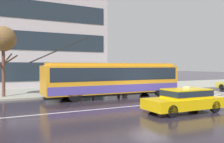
# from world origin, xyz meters

# --- Properties ---
(ground_plane) EXTENTS (160.00, 160.00, 0.00)m
(ground_plane) POSITION_xyz_m (0.00, 0.00, 0.00)
(ground_plane) COLOR #26202A
(sidewalk_slab) EXTENTS (80.00, 10.00, 0.14)m
(sidewalk_slab) POSITION_xyz_m (0.00, 9.83, 0.07)
(sidewalk_slab) COLOR gray
(sidewalk_slab) RESTS_ON ground_plane
(crosswalk_stripe_edge_near) EXTENTS (0.44, 4.40, 0.01)m
(crosswalk_stripe_edge_near) POSITION_xyz_m (5.93, 1.42, 0.00)
(crosswalk_stripe_edge_near) COLOR beige
(crosswalk_stripe_edge_near) RESTS_ON ground_plane
(crosswalk_stripe_inner_a) EXTENTS (0.44, 4.40, 0.01)m
(crosswalk_stripe_inner_a) POSITION_xyz_m (6.83, 1.42, 0.00)
(crosswalk_stripe_inner_a) COLOR beige
(crosswalk_stripe_inner_a) RESTS_ON ground_plane
(crosswalk_stripe_center) EXTENTS (0.44, 4.40, 0.01)m
(crosswalk_stripe_center) POSITION_xyz_m (7.73, 1.42, 0.00)
(crosswalk_stripe_center) COLOR beige
(crosswalk_stripe_center) RESTS_ON ground_plane
(crosswalk_stripe_inner_b) EXTENTS (0.44, 4.40, 0.01)m
(crosswalk_stripe_inner_b) POSITION_xyz_m (8.63, 1.42, 0.00)
(crosswalk_stripe_inner_b) COLOR beige
(crosswalk_stripe_inner_b) RESTS_ON ground_plane
(crosswalk_stripe_edge_far) EXTENTS (0.44, 4.40, 0.01)m
(crosswalk_stripe_edge_far) POSITION_xyz_m (9.53, 1.42, 0.00)
(crosswalk_stripe_edge_far) COLOR beige
(crosswalk_stripe_edge_far) RESTS_ON ground_plane
(lane_centre_line) EXTENTS (72.00, 0.14, 0.01)m
(lane_centre_line) POSITION_xyz_m (0.00, -1.20, 0.00)
(lane_centre_line) COLOR silver
(lane_centre_line) RESTS_ON ground_plane
(trolleybus) EXTENTS (12.06, 2.74, 4.71)m
(trolleybus) POSITION_xyz_m (-1.26, 3.23, 1.51)
(trolleybus) COLOR orange
(trolleybus) RESTS_ON ground_plane
(taxi_oncoming_near) EXTENTS (4.50, 1.90, 1.39)m
(taxi_oncoming_near) POSITION_xyz_m (-0.76, -4.11, 0.70)
(taxi_oncoming_near) COLOR yellow
(taxi_oncoming_near) RESTS_ON ground_plane
(bus_shelter) EXTENTS (4.07, 1.88, 2.45)m
(bus_shelter) POSITION_xyz_m (-3.91, 7.01, 2.02)
(bus_shelter) COLOR gray
(bus_shelter) RESTS_ON sidewalk_slab
(pedestrian_at_shelter) EXTENTS (1.45, 1.45, 1.98)m
(pedestrian_at_shelter) POSITION_xyz_m (0.53, 5.50, 1.73)
(pedestrian_at_shelter) COLOR black
(pedestrian_at_shelter) RESTS_ON sidewalk_slab
(pedestrian_approaching_curb) EXTENTS (0.38, 0.38, 1.70)m
(pedestrian_approaching_curb) POSITION_xyz_m (2.31, 7.20, 1.15)
(pedestrian_approaching_curb) COLOR brown
(pedestrian_approaching_curb) RESTS_ON sidewalk_slab
(pedestrian_walking_past) EXTENTS (0.51, 0.51, 1.70)m
(pedestrian_walking_past) POSITION_xyz_m (-2.11, 5.48, 1.15)
(pedestrian_walking_past) COLOR #454A4F
(pedestrian_walking_past) RESTS_ON sidewalk_slab
(pedestrian_waiting_by_pole) EXTENTS (1.47, 1.47, 1.93)m
(pedestrian_waiting_by_pole) POSITION_xyz_m (1.51, 6.58, 1.73)
(pedestrian_waiting_by_pole) COLOR #534247
(pedestrian_waiting_by_pole) RESTS_ON sidewalk_slab
(street_tree_bare) EXTENTS (2.43, 2.06, 5.44)m
(street_tree_bare) POSITION_xyz_m (-9.18, 6.47, 4.51)
(street_tree_bare) COLOR brown
(street_tree_bare) RESTS_ON sidewalk_slab
(office_tower_corner_left) EXTENTS (19.58, 13.59, 21.01)m
(office_tower_corner_left) POSITION_xyz_m (-6.30, 20.23, 10.51)
(office_tower_corner_left) COLOR #B5ABB0
(office_tower_corner_left) RESTS_ON ground_plane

